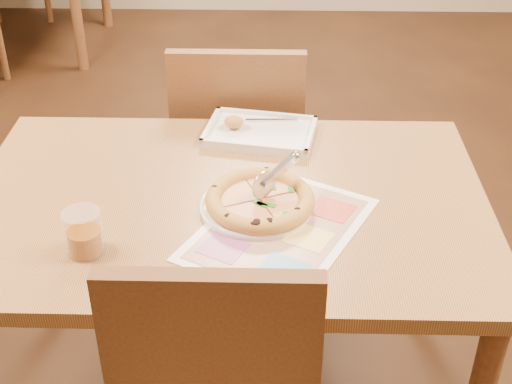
{
  "coord_description": "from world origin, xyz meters",
  "views": [
    {
      "loc": [
        0.11,
        -1.47,
        1.71
      ],
      "look_at": [
        0.07,
        -0.05,
        0.77
      ],
      "focal_mm": 50.0,
      "sensor_mm": 36.0,
      "label": 1
    }
  ],
  "objects_px": {
    "appetizer_tray": "(258,133)",
    "glass_tumbler": "(84,235)",
    "pizza": "(260,200)",
    "chair_far": "(239,136)",
    "menu": "(279,229)",
    "plate": "(256,207)",
    "pizza_cutter": "(275,175)",
    "dining_table": "(228,226)"
  },
  "relations": [
    {
      "from": "appetizer_tray",
      "to": "glass_tumbler",
      "type": "height_order",
      "value": "glass_tumbler"
    },
    {
      "from": "appetizer_tray",
      "to": "glass_tumbler",
      "type": "distance_m",
      "value": 0.66
    },
    {
      "from": "pizza",
      "to": "glass_tumbler",
      "type": "height_order",
      "value": "glass_tumbler"
    },
    {
      "from": "chair_far",
      "to": "glass_tumbler",
      "type": "bearing_deg",
      "value": 69.93
    },
    {
      "from": "pizza",
      "to": "menu",
      "type": "distance_m",
      "value": 0.1
    },
    {
      "from": "chair_far",
      "to": "plate",
      "type": "height_order",
      "value": "chair_far"
    },
    {
      "from": "pizza_cutter",
      "to": "appetizer_tray",
      "type": "distance_m",
      "value": 0.35
    },
    {
      "from": "appetizer_tray",
      "to": "menu",
      "type": "xyz_separation_m",
      "value": [
        0.06,
        -0.45,
        -0.01
      ]
    },
    {
      "from": "dining_table",
      "to": "pizza_cutter",
      "type": "relative_size",
      "value": 11.6
    },
    {
      "from": "plate",
      "to": "pizza_cutter",
      "type": "bearing_deg",
      "value": 32.34
    },
    {
      "from": "menu",
      "to": "dining_table",
      "type": "bearing_deg",
      "value": 135.4
    },
    {
      "from": "dining_table",
      "to": "pizza_cutter",
      "type": "height_order",
      "value": "pizza_cutter"
    },
    {
      "from": "dining_table",
      "to": "appetizer_tray",
      "type": "distance_m",
      "value": 0.34
    },
    {
      "from": "appetizer_tray",
      "to": "menu",
      "type": "relative_size",
      "value": 0.74
    },
    {
      "from": "dining_table",
      "to": "chair_far",
      "type": "distance_m",
      "value": 0.61
    },
    {
      "from": "pizza",
      "to": "menu",
      "type": "xyz_separation_m",
      "value": [
        0.05,
        -0.08,
        -0.03
      ]
    },
    {
      "from": "dining_table",
      "to": "pizza_cutter",
      "type": "xyz_separation_m",
      "value": [
        0.12,
        -0.02,
        0.17
      ]
    },
    {
      "from": "chair_far",
      "to": "menu",
      "type": "xyz_separation_m",
      "value": [
        0.13,
        -0.73,
        0.16
      ]
    },
    {
      "from": "chair_far",
      "to": "pizza",
      "type": "height_order",
      "value": "chair_far"
    },
    {
      "from": "glass_tumbler",
      "to": "menu",
      "type": "bearing_deg",
      "value": 12.47
    },
    {
      "from": "pizza_cutter",
      "to": "pizza",
      "type": "bearing_deg",
      "value": 178.4
    },
    {
      "from": "plate",
      "to": "menu",
      "type": "relative_size",
      "value": 0.6
    },
    {
      "from": "menu",
      "to": "pizza_cutter",
      "type": "bearing_deg",
      "value": 96.25
    },
    {
      "from": "pizza",
      "to": "appetizer_tray",
      "type": "height_order",
      "value": "appetizer_tray"
    },
    {
      "from": "chair_far",
      "to": "pizza_cutter",
      "type": "relative_size",
      "value": 4.19
    },
    {
      "from": "dining_table",
      "to": "appetizer_tray",
      "type": "relative_size",
      "value": 3.87
    },
    {
      "from": "pizza",
      "to": "glass_tumbler",
      "type": "relative_size",
      "value": 2.49
    },
    {
      "from": "plate",
      "to": "dining_table",
      "type": "bearing_deg",
      "value": 147.84
    },
    {
      "from": "glass_tumbler",
      "to": "pizza",
      "type": "bearing_deg",
      "value": 24.48
    },
    {
      "from": "pizza",
      "to": "glass_tumbler",
      "type": "distance_m",
      "value": 0.42
    },
    {
      "from": "dining_table",
      "to": "appetizer_tray",
      "type": "height_order",
      "value": "appetizer_tray"
    },
    {
      "from": "appetizer_tray",
      "to": "menu",
      "type": "bearing_deg",
      "value": -82.36
    },
    {
      "from": "glass_tumbler",
      "to": "chair_far",
      "type": "bearing_deg",
      "value": 69.93
    },
    {
      "from": "pizza",
      "to": "glass_tumbler",
      "type": "xyz_separation_m",
      "value": [
        -0.38,
        -0.18,
        0.02
      ]
    },
    {
      "from": "chair_far",
      "to": "pizza",
      "type": "distance_m",
      "value": 0.68
    },
    {
      "from": "dining_table",
      "to": "plate",
      "type": "xyz_separation_m",
      "value": [
        0.07,
        -0.05,
        0.09
      ]
    },
    {
      "from": "chair_far",
      "to": "appetizer_tray",
      "type": "relative_size",
      "value": 1.4
    },
    {
      "from": "dining_table",
      "to": "pizza",
      "type": "height_order",
      "value": "pizza"
    },
    {
      "from": "pizza_cutter",
      "to": "menu",
      "type": "distance_m",
      "value": 0.14
    },
    {
      "from": "plate",
      "to": "appetizer_tray",
      "type": "relative_size",
      "value": 0.81
    },
    {
      "from": "pizza",
      "to": "pizza_cutter",
      "type": "xyz_separation_m",
      "value": [
        0.03,
        0.03,
        0.05
      ]
    },
    {
      "from": "pizza",
      "to": "menu",
      "type": "height_order",
      "value": "pizza"
    }
  ]
}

